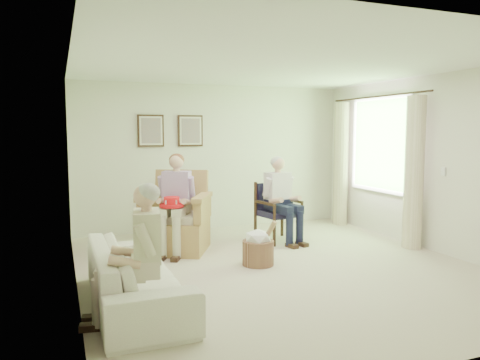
{
  "coord_description": "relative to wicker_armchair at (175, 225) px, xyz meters",
  "views": [
    {
      "loc": [
        -2.64,
        -5.35,
        1.78
      ],
      "look_at": [
        -0.14,
        1.09,
        1.05
      ],
      "focal_mm": 35.0,
      "sensor_mm": 36.0,
      "label": 1
    }
  ],
  "objects": [
    {
      "name": "floor",
      "position": [
        1.06,
        -1.38,
        -0.38
      ],
      "size": [
        5.5,
        5.5,
        0.0
      ],
      "primitive_type": "plane",
      "color": "#C0AF9B",
      "rests_on": "ground"
    },
    {
      "name": "back_wall",
      "position": [
        1.06,
        1.37,
        0.92
      ],
      "size": [
        5.0,
        0.04,
        2.6
      ],
      "primitive_type": "cube",
      "color": "silver",
      "rests_on": "ground"
    },
    {
      "name": "front_wall",
      "position": [
        1.06,
        -4.13,
        0.92
      ],
      "size": [
        5.0,
        0.04,
        2.6
      ],
      "primitive_type": "cube",
      "color": "silver",
      "rests_on": "ground"
    },
    {
      "name": "left_wall",
      "position": [
        -1.44,
        -1.38,
        0.92
      ],
      "size": [
        0.04,
        5.5,
        2.6
      ],
      "primitive_type": "cube",
      "color": "silver",
      "rests_on": "ground"
    },
    {
      "name": "right_wall",
      "position": [
        3.56,
        -1.38,
        0.92
      ],
      "size": [
        0.04,
        5.5,
        2.6
      ],
      "primitive_type": "cube",
      "color": "silver",
      "rests_on": "ground"
    },
    {
      "name": "ceiling",
      "position": [
        1.06,
        -1.38,
        2.22
      ],
      "size": [
        5.0,
        5.5,
        0.02
      ],
      "primitive_type": "cube",
      "color": "white",
      "rests_on": "back_wall"
    },
    {
      "name": "window",
      "position": [
        3.53,
        -0.18,
        1.21
      ],
      "size": [
        0.13,
        2.5,
        1.63
      ],
      "color": "#2D6B23",
      "rests_on": "right_wall"
    },
    {
      "name": "curtain_left",
      "position": [
        3.39,
        -1.16,
        0.77
      ],
      "size": [
        0.34,
        0.34,
        2.3
      ],
      "primitive_type": "cylinder",
      "color": "beige",
      "rests_on": "ground"
    },
    {
      "name": "curtain_right",
      "position": [
        3.39,
        0.8,
        0.77
      ],
      "size": [
        0.34,
        0.34,
        2.3
      ],
      "primitive_type": "cylinder",
      "color": "beige",
      "rests_on": "ground"
    },
    {
      "name": "framed_print_left",
      "position": [
        -0.09,
        1.33,
        1.4
      ],
      "size": [
        0.45,
        0.05,
        0.55
      ],
      "color": "#382114",
      "rests_on": "back_wall"
    },
    {
      "name": "framed_print_right",
      "position": [
        0.61,
        1.33,
        1.4
      ],
      "size": [
        0.45,
        0.05,
        0.55
      ],
      "color": "#382114",
      "rests_on": "back_wall"
    },
    {
      "name": "wicker_armchair",
      "position": [
        0.0,
        0.0,
        0.0
      ],
      "size": [
        0.92,
        0.92,
        1.18
      ],
      "rotation": [
        0.0,
        0.0,
        -0.49
      ],
      "color": "tan",
      "rests_on": "ground"
    },
    {
      "name": "wood_armchair",
      "position": [
        1.7,
        0.07,
        0.13
      ],
      "size": [
        0.6,
        0.57,
        0.93
      ],
      "rotation": [
        0.0,
        0.0,
        0.2
      ],
      "color": "black",
      "rests_on": "ground"
    },
    {
      "name": "sofa",
      "position": [
        -0.89,
        -2.04,
        -0.07
      ],
      "size": [
        2.12,
        0.83,
        0.62
      ],
      "primitive_type": "imported",
      "rotation": [
        0.0,
        0.0,
        1.57
      ],
      "color": "white",
      "rests_on": "ground"
    },
    {
      "name": "person_wicker",
      "position": [
        0.0,
        -0.15,
        0.47
      ],
      "size": [
        0.4,
        0.63,
        1.42
      ],
      "rotation": [
        0.0,
        0.0,
        -0.49
      ],
      "color": "beige",
      "rests_on": "ground"
    },
    {
      "name": "person_dark",
      "position": [
        1.7,
        -0.08,
        0.41
      ],
      "size": [
        0.4,
        0.63,
        1.34
      ],
      "rotation": [
        0.0,
        0.0,
        0.2
      ],
      "color": "#171A33",
      "rests_on": "ground"
    },
    {
      "name": "person_sofa",
      "position": [
        -0.89,
        -2.52,
        0.35
      ],
      "size": [
        0.42,
        0.63,
        1.27
      ],
      "rotation": [
        0.0,
        0.0,
        -1.73
      ],
      "color": "beige",
      "rests_on": "ground"
    },
    {
      "name": "red_hat",
      "position": [
        -0.12,
        -0.32,
        0.39
      ],
      "size": [
        0.34,
        0.34,
        0.14
      ],
      "color": "red",
      "rests_on": "person_wicker"
    },
    {
      "name": "hatbox",
      "position": [
        0.85,
        -1.15,
        -0.13
      ],
      "size": [
        0.52,
        0.52,
        0.62
      ],
      "color": "#9D6F55",
      "rests_on": "ground"
    }
  ]
}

